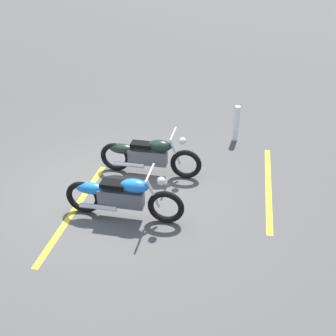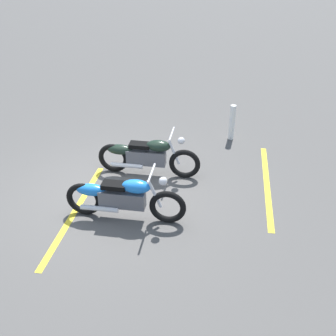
{
  "view_description": "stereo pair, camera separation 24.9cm",
  "coord_description": "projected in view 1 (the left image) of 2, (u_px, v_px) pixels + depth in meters",
  "views": [
    {
      "loc": [
        2.04,
        -6.43,
        4.54
      ],
      "look_at": [
        1.19,
        0.0,
        0.65
      ],
      "focal_mm": 42.01,
      "sensor_mm": 36.0,
      "label": 1
    },
    {
      "loc": [
        1.79,
        -6.45,
        4.54
      ],
      "look_at": [
        1.19,
        0.0,
        0.65
      ],
      "focal_mm": 42.01,
      "sensor_mm": 36.0,
      "label": 2
    }
  ],
  "objects": [
    {
      "name": "motorcycle_bright_foreground",
      "position": [
        120.0,
        196.0,
        7.08
      ],
      "size": [
        2.23,
        0.62,
        1.04
      ],
      "rotation": [
        0.0,
        0.0,
        -0.07
      ],
      "color": "black",
      "rests_on": "ground"
    },
    {
      "name": "bollard_post",
      "position": [
        236.0,
        123.0,
        9.79
      ],
      "size": [
        0.14,
        0.14,
        0.91
      ],
      "primitive_type": "cylinder",
      "color": "white",
      "rests_on": "ground"
    },
    {
      "name": "motorcycle_dark_foreground",
      "position": [
        147.0,
        155.0,
        8.38
      ],
      "size": [
        2.23,
        0.62,
        1.04
      ],
      "rotation": [
        0.0,
        0.0,
        -0.07
      ],
      "color": "black",
      "rests_on": "ground"
    },
    {
      "name": "parking_stripe_near",
      "position": [
        75.0,
        209.0,
        7.51
      ],
      "size": [
        0.34,
        3.2,
        0.01
      ],
      "primitive_type": "cube",
      "rotation": [
        0.0,
        0.0,
        1.5
      ],
      "color": "yellow",
      "rests_on": "ground"
    },
    {
      "name": "parking_stripe_mid",
      "position": [
        268.0,
        186.0,
        8.19
      ],
      "size": [
        0.34,
        3.2,
        0.01
      ],
      "primitive_type": "cube",
      "rotation": [
        0.0,
        0.0,
        1.5
      ],
      "color": "yellow",
      "rests_on": "ground"
    },
    {
      "name": "ground_plane",
      "position": [
        110.0,
        191.0,
        8.03
      ],
      "size": [
        60.0,
        60.0,
        0.0
      ],
      "primitive_type": "plane",
      "color": "#514F4C"
    }
  ]
}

